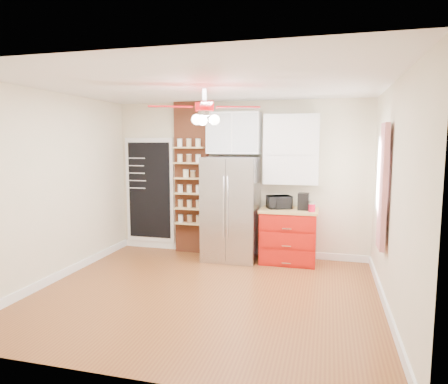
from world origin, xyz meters
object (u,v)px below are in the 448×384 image
(coffee_maker, at_px, (303,201))
(pantry_jar_oats, at_px, (186,174))
(toaster_oven, at_px, (279,202))
(red_cabinet, at_px, (289,236))
(ceiling_fan, at_px, (204,107))
(canister_left, at_px, (312,208))
(fridge, at_px, (231,209))

(coffee_maker, height_order, pantry_jar_oats, pantry_jar_oats)
(toaster_oven, relative_size, pantry_jar_oats, 2.94)
(toaster_oven, distance_m, pantry_jar_oats, 1.72)
(red_cabinet, bearing_deg, toaster_oven, 172.31)
(red_cabinet, bearing_deg, ceiling_fan, -118.71)
(coffee_maker, xyz_separation_m, canister_left, (0.14, -0.15, -0.08))
(ceiling_fan, distance_m, canister_left, 2.47)
(canister_left, bearing_deg, ceiling_fan, -130.24)
(pantry_jar_oats, bearing_deg, fridge, -10.33)
(coffee_maker, relative_size, canister_left, 2.23)
(ceiling_fan, bearing_deg, red_cabinet, 61.29)
(fridge, xyz_separation_m, red_cabinet, (0.97, 0.05, -0.42))
(ceiling_fan, relative_size, coffee_maker, 5.09)
(red_cabinet, height_order, ceiling_fan, ceiling_fan)
(fridge, relative_size, ceiling_fan, 1.25)
(canister_left, xyz_separation_m, pantry_jar_oats, (-2.20, 0.26, 0.48))
(red_cabinet, xyz_separation_m, coffee_maker, (0.23, -0.01, 0.59))
(fridge, height_order, coffee_maker, fridge)
(red_cabinet, height_order, coffee_maker, coffee_maker)
(canister_left, bearing_deg, fridge, 175.49)
(fridge, bearing_deg, ceiling_fan, -88.24)
(coffee_maker, bearing_deg, red_cabinet, -179.65)
(coffee_maker, distance_m, canister_left, 0.22)
(red_cabinet, relative_size, ceiling_fan, 0.67)
(toaster_oven, height_order, pantry_jar_oats, pantry_jar_oats)
(canister_left, bearing_deg, red_cabinet, 157.17)
(toaster_oven, xyz_separation_m, canister_left, (0.54, -0.18, -0.04))
(fridge, height_order, pantry_jar_oats, fridge)
(canister_left, bearing_deg, pantry_jar_oats, 173.19)
(pantry_jar_oats, bearing_deg, ceiling_fan, -62.90)
(fridge, distance_m, ceiling_fan, 2.25)
(red_cabinet, distance_m, pantry_jar_oats, 2.09)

